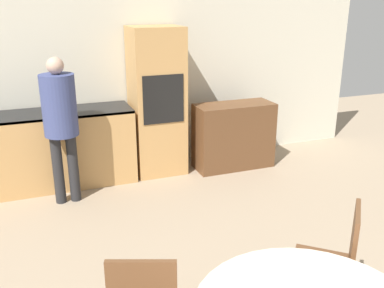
{
  "coord_description": "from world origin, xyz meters",
  "views": [
    {
      "loc": [
        -1.19,
        0.04,
        2.22
      ],
      "look_at": [
        -0.0,
        3.15,
        1.08
      ],
      "focal_mm": 40.0,
      "sensor_mm": 36.0,
      "label": 1
    }
  ],
  "objects_px": {
    "oven_unit": "(157,102)",
    "sideboard": "(234,136)",
    "chair_far_right": "(336,260)",
    "person_standing": "(60,116)"
  },
  "relations": [
    {
      "from": "sideboard",
      "to": "chair_far_right",
      "type": "relative_size",
      "value": 1.16
    },
    {
      "from": "chair_far_right",
      "to": "person_standing",
      "type": "distance_m",
      "value": 3.13
    },
    {
      "from": "sideboard",
      "to": "chair_far_right",
      "type": "bearing_deg",
      "value": -102.91
    },
    {
      "from": "oven_unit",
      "to": "sideboard",
      "type": "bearing_deg",
      "value": -13.14
    },
    {
      "from": "sideboard",
      "to": "oven_unit",
      "type": "bearing_deg",
      "value": 166.86
    },
    {
      "from": "chair_far_right",
      "to": "oven_unit",
      "type": "bearing_deg",
      "value": -132.61
    },
    {
      "from": "oven_unit",
      "to": "chair_far_right",
      "type": "bearing_deg",
      "value": -84.33
    },
    {
      "from": "sideboard",
      "to": "person_standing",
      "type": "xyz_separation_m",
      "value": [
        -2.24,
        -0.3,
        0.57
      ]
    },
    {
      "from": "chair_far_right",
      "to": "person_standing",
      "type": "height_order",
      "value": "person_standing"
    },
    {
      "from": "sideboard",
      "to": "person_standing",
      "type": "height_order",
      "value": "person_standing"
    }
  ]
}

